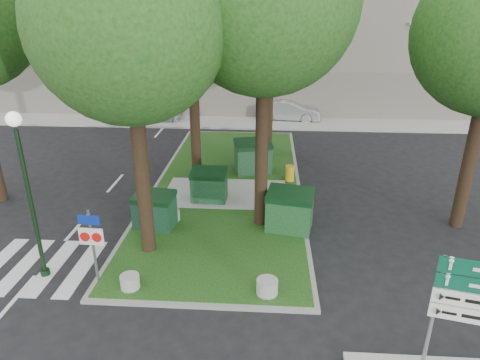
# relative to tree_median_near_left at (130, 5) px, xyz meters

# --- Properties ---
(ground) EXTENTS (120.00, 120.00, 0.00)m
(ground) POSITION_rel_tree_median_near_left_xyz_m (1.41, -2.56, -7.32)
(ground) COLOR black
(ground) RESTS_ON ground
(median_island) EXTENTS (6.00, 16.00, 0.12)m
(median_island) POSITION_rel_tree_median_near_left_xyz_m (1.91, 5.44, -7.26)
(median_island) COLOR #144112
(median_island) RESTS_ON ground
(median_kerb) EXTENTS (6.30, 16.30, 0.10)m
(median_kerb) POSITION_rel_tree_median_near_left_xyz_m (1.91, 5.44, -7.27)
(median_kerb) COLOR gray
(median_kerb) RESTS_ON ground
(building_sidewalk) EXTENTS (42.00, 3.00, 0.12)m
(building_sidewalk) POSITION_rel_tree_median_near_left_xyz_m (1.41, 15.94, -7.26)
(building_sidewalk) COLOR #999993
(building_sidewalk) RESTS_ON ground
(zebra_crossing) EXTENTS (5.00, 3.00, 0.01)m
(zebra_crossing) POSITION_rel_tree_median_near_left_xyz_m (-2.34, -1.06, -7.31)
(zebra_crossing) COLOR silver
(zebra_crossing) RESTS_ON ground
(tree_median_near_left) EXTENTS (5.20, 5.20, 10.53)m
(tree_median_near_left) POSITION_rel_tree_median_near_left_xyz_m (0.00, 0.00, 0.00)
(tree_median_near_left) COLOR black
(tree_median_near_left) RESTS_ON ground
(tree_median_mid) EXTENTS (4.80, 4.80, 9.99)m
(tree_median_mid) POSITION_rel_tree_median_near_left_xyz_m (0.50, 6.50, -0.34)
(tree_median_mid) COLOR black
(tree_median_mid) RESTS_ON ground
(dumpster_a) EXTENTS (1.50, 1.15, 1.28)m
(dumpster_a) POSITION_rel_tree_median_near_left_xyz_m (-0.25, 1.45, -6.58)
(dumpster_a) COLOR #0D311D
(dumpster_a) RESTS_ON median_island
(dumpster_b) EXTENTS (1.43, 1.03, 1.30)m
(dumpster_b) POSITION_rel_tree_median_near_left_xyz_m (1.35, 3.74, -6.57)
(dumpster_b) COLOR #113D1E
(dumpster_b) RESTS_ON median_island
(dumpster_c) EXTENTS (1.87, 1.51, 1.53)m
(dumpster_c) POSITION_rel_tree_median_near_left_xyz_m (2.95, 6.94, -6.47)
(dumpster_c) COLOR #11381B
(dumpster_c) RESTS_ON median_island
(dumpster_d) EXTENTS (1.75, 1.38, 1.45)m
(dumpster_d) POSITION_rel_tree_median_near_left_xyz_m (4.41, 1.58, -6.50)
(dumpster_d) COLOR #15441D
(dumpster_d) RESTS_ON median_island
(bollard_left) EXTENTS (0.53, 0.53, 0.38)m
(bollard_left) POSITION_rel_tree_median_near_left_xyz_m (-0.08, -2.06, -7.01)
(bollard_left) COLOR #A4A49F
(bollard_left) RESTS_ON median_island
(bollard_right) EXTENTS (0.58, 0.58, 0.42)m
(bollard_right) POSITION_rel_tree_median_near_left_xyz_m (3.68, -2.06, -6.99)
(bollard_right) COLOR #9D9E99
(bollard_right) RESTS_ON median_island
(bollard_mid) EXTENTS (0.52, 0.52, 0.37)m
(bollard_mid) POSITION_rel_tree_median_near_left_xyz_m (0.24, 1.96, -7.01)
(bollard_mid) COLOR #9A9B96
(bollard_mid) RESTS_ON median_island
(litter_bin) EXTENTS (0.39, 0.39, 0.69)m
(litter_bin) POSITION_rel_tree_median_near_left_xyz_m (4.61, 5.97, -6.85)
(litter_bin) COLOR gold
(litter_bin) RESTS_ON median_island
(street_lamp) EXTENTS (0.39, 0.39, 4.87)m
(street_lamp) POSITION_rel_tree_median_near_left_xyz_m (-2.81, -1.47, -4.26)
(street_lamp) COLOR black
(street_lamp) RESTS_ON ground
(traffic_sign_pole) EXTENTS (0.69, 0.08, 2.31)m
(traffic_sign_pole) POSITION_rel_tree_median_near_left_xyz_m (-1.11, -1.75, -5.84)
(traffic_sign_pole) COLOR slate
(traffic_sign_pole) RESTS_ON ground
(directional_sign) EXTENTS (1.38, 0.38, 2.82)m
(directional_sign) POSITION_rel_tree_median_near_left_xyz_m (7.60, -4.56, -5.33)
(directional_sign) COLOR slate
(directional_sign) RESTS_ON sidewalk_corner
(car_white) EXTENTS (4.66, 2.27, 1.53)m
(car_white) POSITION_rel_tree_median_near_left_xyz_m (-4.50, 16.11, -6.55)
(car_white) COLOR silver
(car_white) RESTS_ON ground
(car_silver) EXTENTS (4.35, 1.84, 1.40)m
(car_silver) POSITION_rel_tree_median_near_left_xyz_m (4.96, 16.94, -6.62)
(car_silver) COLOR #929499
(car_silver) RESTS_ON ground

